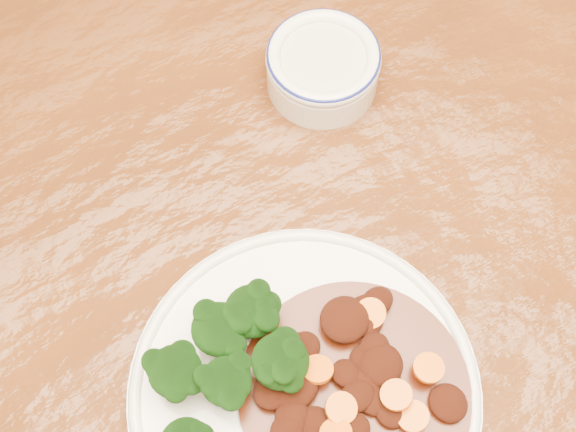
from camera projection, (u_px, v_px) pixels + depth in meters
ground at (320, 409)px, 1.40m from camera, size 4.00×4.00×0.00m
dining_table at (345, 274)px, 0.80m from camera, size 1.60×1.07×0.75m
dinner_plate at (304, 392)px, 0.66m from camera, size 0.29×0.29×0.02m
broccoli_florets at (227, 361)px, 0.63m from camera, size 0.14×0.10×0.05m
mince_stew at (349, 384)px, 0.65m from camera, size 0.19×0.19×0.03m
dip_bowl at (323, 66)px, 0.77m from camera, size 0.11×0.11×0.05m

